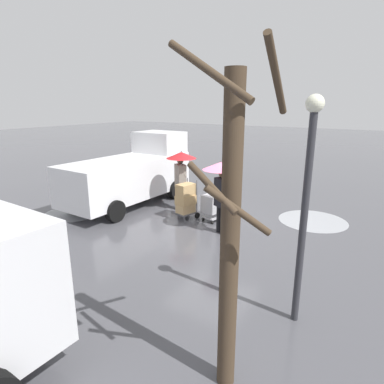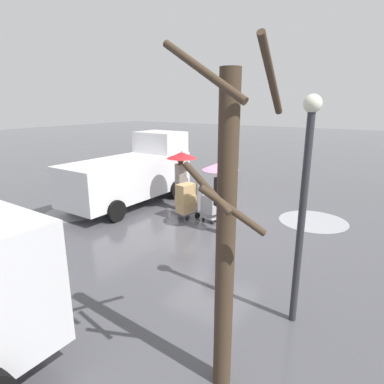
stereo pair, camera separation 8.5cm
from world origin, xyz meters
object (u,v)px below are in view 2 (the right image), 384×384
object	(u,v)px
street_lamp	(304,191)
hand_dolly_boxes	(186,199)
cargo_van_parked_right	(133,173)
shopping_cart_vendor	(214,204)
pedestrian_pink_side	(221,181)
bare_tree_near	(226,235)
pedestrian_black_side	(181,167)

from	to	relation	value
street_lamp	hand_dolly_boxes	bearing A→B (deg)	-36.06
cargo_van_parked_right	shopping_cart_vendor	xyz separation A→B (m)	(-3.57, 0.05, -0.61)
hand_dolly_boxes	pedestrian_pink_side	distance (m)	1.79
shopping_cart_vendor	bare_tree_near	size ratio (longest dim) A/B	0.23
shopping_cart_vendor	bare_tree_near	bearing A→B (deg)	120.27
pedestrian_pink_side	bare_tree_near	distance (m)	5.47
cargo_van_parked_right	shopping_cart_vendor	size ratio (longest dim) A/B	5.28
cargo_van_parked_right	hand_dolly_boxes	world-z (taller)	cargo_van_parked_right
shopping_cart_vendor	bare_tree_near	xyz separation A→B (m)	(-3.25, 5.57, 1.62)
hand_dolly_boxes	pedestrian_black_side	world-z (taller)	pedestrian_black_side
pedestrian_pink_side	pedestrian_black_side	xyz separation A→B (m)	(2.16, -1.08, 0.01)
hand_dolly_boxes	street_lamp	size ratio (longest dim) A/B	0.34
bare_tree_near	street_lamp	distance (m)	1.94
shopping_cart_vendor	pedestrian_black_side	bearing A→B (deg)	-10.89
cargo_van_parked_right	street_lamp	size ratio (longest dim) A/B	1.39
pedestrian_black_side	bare_tree_near	world-z (taller)	bare_tree_near
shopping_cart_vendor	pedestrian_black_side	world-z (taller)	pedestrian_black_side
hand_dolly_boxes	bare_tree_near	distance (m)	6.77
pedestrian_black_side	bare_tree_near	size ratio (longest dim) A/B	0.49
cargo_van_parked_right	pedestrian_black_side	world-z (taller)	cargo_van_parked_right
hand_dolly_boxes	pedestrian_pink_side	bearing A→B (deg)	165.15
shopping_cart_vendor	hand_dolly_boxes	size ratio (longest dim) A/B	0.77
bare_tree_near	street_lamp	world-z (taller)	bare_tree_near
cargo_van_parked_right	shopping_cart_vendor	world-z (taller)	cargo_van_parked_right
bare_tree_near	street_lamp	size ratio (longest dim) A/B	1.13
bare_tree_near	pedestrian_black_side	bearing A→B (deg)	-50.91
hand_dolly_boxes	street_lamp	distance (m)	5.84
cargo_van_parked_right	pedestrian_black_side	xyz separation A→B (m)	(-2.06, -0.24, 0.41)
pedestrian_pink_side	street_lamp	xyz separation A→B (m)	(-3.02, 2.89, 0.80)
cargo_van_parked_right	hand_dolly_boxes	distance (m)	2.80
pedestrian_pink_side	street_lamp	bearing A→B (deg)	136.23
shopping_cart_vendor	pedestrian_pink_side	xyz separation A→B (m)	(-0.65, 0.79, 1.00)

